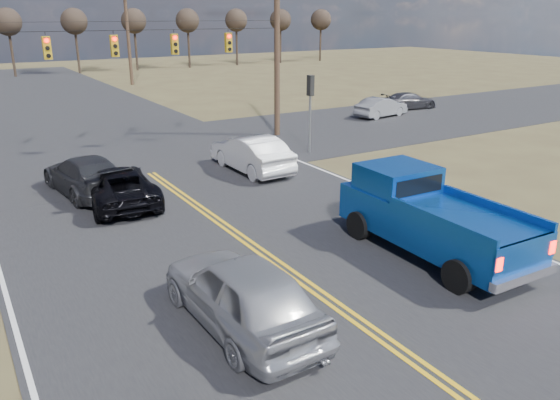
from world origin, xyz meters
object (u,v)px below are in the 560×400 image
cross_car_east_far (410,101)px  pickup_truck (428,216)px  silver_suv (242,292)px  black_suv (118,186)px  white_car_queue (251,153)px  cross_car_east_near (381,107)px  dgrey_car_queue (86,175)px

cross_car_east_far → pickup_truck: bearing=144.2°
silver_suv → cross_car_east_far: (24.54, 19.96, -0.25)m
pickup_truck → black_suv: size_ratio=1.24×
white_car_queue → pickup_truck: bearing=90.0°
pickup_truck → cross_car_east_far: 26.33m
black_suv → white_car_queue: 6.51m
cross_car_east_near → cross_car_east_far: (4.04, 1.42, -0.06)m
black_suv → white_car_queue: size_ratio=1.03×
pickup_truck → white_car_queue: 10.51m
cross_car_east_near → cross_car_east_far: 4.28m
white_car_queue → cross_car_east_far: 20.13m
dgrey_car_queue → cross_car_east_far: size_ratio=1.24×
dgrey_car_queue → cross_car_east_near: dgrey_car_queue is taller
dgrey_car_queue → cross_car_east_far: 26.54m
pickup_truck → black_suv: 11.27m
pickup_truck → cross_car_east_far: bearing=48.3°
silver_suv → white_car_queue: silver_suv is taller
silver_suv → white_car_queue: (6.39, 11.24, -0.04)m
pickup_truck → cross_car_east_far: pickup_truck is taller
white_car_queue → dgrey_car_queue: bearing=-5.3°
silver_suv → pickup_truck: bearing=-174.9°
pickup_truck → silver_suv: pickup_truck is taller
silver_suv → cross_car_east_far: bearing=-142.2°
pickup_truck → dgrey_car_queue: pickup_truck is taller
silver_suv → white_car_queue: bearing=-121.0°
cross_car_east_far → white_car_queue: bearing=123.0°
silver_suv → dgrey_car_queue: bearing=-87.9°
dgrey_car_queue → cross_car_east_near: size_ratio=1.28×
pickup_truck → white_car_queue: bearing=92.3°
silver_suv → cross_car_east_far: silver_suv is taller
cross_car_east_far → black_suv: bearing=119.6°
white_car_queue → cross_car_east_far: bearing=-155.2°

